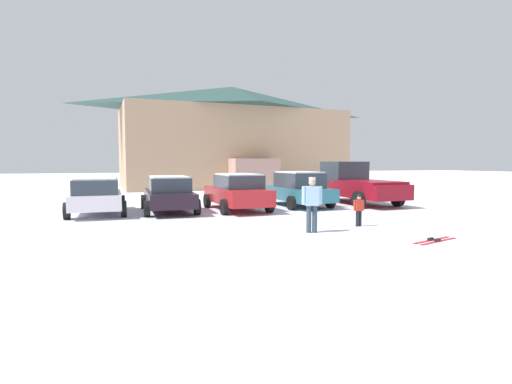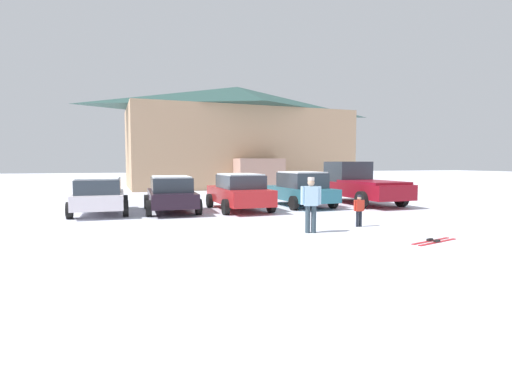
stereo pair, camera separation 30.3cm
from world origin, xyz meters
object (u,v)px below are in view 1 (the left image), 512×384
ski_lodge (232,136)px  parked_black_sedan (169,194)px  pickup_truck (354,184)px  parked_teal_hatchback (298,189)px  skier_adult_in_blue_parka (312,201)px  parked_white_suv (97,194)px  skier_child_in_red_jacket (359,208)px  pair_of_skis (435,240)px  parked_red_sedan (237,192)px

ski_lodge → parked_black_sedan: (-7.61, -16.71, -3.60)m
pickup_truck → parked_teal_hatchback: bearing=-174.2°
ski_lodge → pickup_truck: (1.86, -16.19, -3.39)m
ski_lodge → skier_adult_in_blue_parka: 23.88m
parked_teal_hatchback → parked_white_suv: bearing=179.5°
skier_child_in_red_jacket → pair_of_skis: size_ratio=0.64×
parked_red_sedan → pickup_truck: 6.62m
parked_red_sedan → skier_adult_in_blue_parka: skier_adult_in_blue_parka is taller
parked_black_sedan → skier_adult_in_blue_parka: 7.39m
parked_black_sedan → parked_teal_hatchback: 6.14m
parked_teal_hatchback → parked_black_sedan: bearing=-178.4°
parked_teal_hatchback → ski_lodge: bearing=84.9°
parked_red_sedan → skier_child_in_red_jacket: size_ratio=4.38×
parked_white_suv → pair_of_skis: bearing=-45.9°
parked_teal_hatchback → skier_adult_in_blue_parka: size_ratio=2.73×
parked_teal_hatchback → skier_child_in_red_jacket: (-0.70, -6.18, -0.25)m
parked_black_sedan → skier_adult_in_blue_parka: (3.42, -6.55, 0.16)m
parked_teal_hatchback → parked_red_sedan: bearing=-170.1°
pair_of_skis → pickup_truck: bearing=69.2°
parked_teal_hatchback → pickup_truck: (3.34, 0.34, 0.16)m
skier_child_in_red_jacket → pair_of_skis: skier_child_in_red_jacket is taller
parked_white_suv → parked_black_sedan: 2.87m
parked_black_sedan → pickup_truck: size_ratio=0.78×
pickup_truck → ski_lodge: bearing=96.6°
ski_lodge → skier_child_in_red_jacket: (-2.18, -22.71, -3.80)m
parked_black_sedan → pair_of_skis: (5.93, -8.82, -0.76)m
parked_black_sedan → skier_child_in_red_jacket: size_ratio=4.41×
ski_lodge → parked_red_sedan: 18.08m
pickup_truck → pair_of_skis: pickup_truck is taller
parked_white_suv → pickup_truck: 12.34m
parked_white_suv → parked_black_sedan: parked_black_sedan is taller
skier_adult_in_blue_parka → pair_of_skis: skier_adult_in_blue_parka is taller
skier_adult_in_blue_parka → parked_black_sedan: bearing=117.6°
parked_red_sedan → skier_adult_in_blue_parka: (0.50, -6.16, 0.12)m
pickup_truck → pair_of_skis: 10.04m
parked_white_suv → parked_teal_hatchback: size_ratio=0.97×
parked_red_sedan → ski_lodge: bearing=74.7°
parked_white_suv → parked_teal_hatchback: 8.99m
parked_red_sedan → pickup_truck: pickup_truck is taller
skier_child_in_red_jacket → skier_adult_in_blue_parka: bearing=-164.9°
pickup_truck → skier_child_in_red_jacket: size_ratio=5.69×
skier_adult_in_blue_parka → skier_child_in_red_jacket: bearing=15.1°
ski_lodge → skier_adult_in_blue_parka: size_ratio=11.66×
skier_adult_in_blue_parka → skier_child_in_red_jacket: 2.11m
parked_black_sedan → pickup_truck: pickup_truck is taller
parked_teal_hatchback → pair_of_skis: 9.04m
ski_lodge → parked_teal_hatchback: size_ratio=4.28×
ski_lodge → skier_adult_in_blue_parka: bearing=-100.2°
parked_red_sedan → parked_teal_hatchback: size_ratio=1.01×
skier_adult_in_blue_parka → pair_of_skis: bearing=-42.2°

